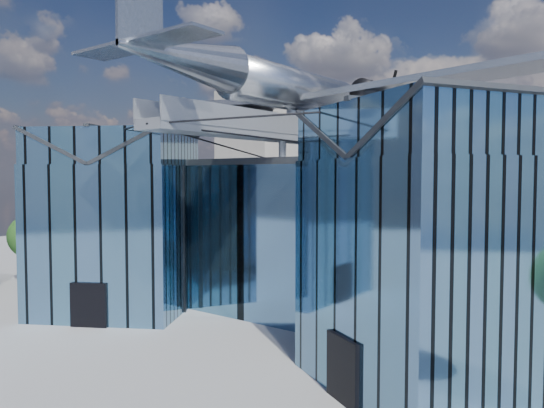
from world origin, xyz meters
The scene contains 4 objects.
ground_plane centered at (0.00, 0.00, 0.00)m, with size 120.00×120.00×0.00m, color gray.
museum centered at (0.00, 5.82, 5.54)m, with size 32.88×24.50×17.60m.
bg_towers centered at (1.45, 50.49, 10.01)m, with size 77.00×24.50×26.00m.
tree_side_w centered at (-23.92, 0.23, 3.81)m, with size 3.85×3.85×5.62m.
Camera 1 is at (18.57, -22.16, 8.80)m, focal length 35.00 mm.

